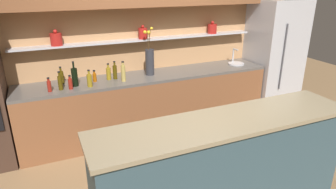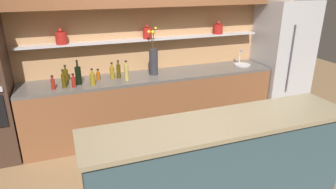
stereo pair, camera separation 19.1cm
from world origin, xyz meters
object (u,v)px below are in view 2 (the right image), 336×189
bottle_wine_2 (78,75)px  bottle_oil_9 (112,72)px  flower_vase (153,60)px  bottle_oil_8 (119,71)px  sink_fixture (242,64)px  bottle_sauce_3 (53,83)px  bottle_sauce_0 (98,76)px  bottle_spirit_4 (126,72)px  bottle_oil_1 (64,80)px  bottle_oil_6 (93,79)px  refrigerator (281,59)px  bottle_sauce_7 (74,82)px  bottle_oil_5 (66,75)px

bottle_wine_2 → bottle_oil_9: 0.48m
flower_vase → bottle_oil_8: size_ratio=2.68×
sink_fixture → bottle_sauce_3: sink_fixture is taller
sink_fixture → bottle_sauce_0: bearing=179.6°
bottle_sauce_3 → bottle_spirit_4: size_ratio=0.65×
bottle_oil_8 → bottle_spirit_4: bearing=-60.8°
bottle_oil_1 → bottle_oil_8: 0.76m
flower_vase → bottle_spirit_4: 0.47m
sink_fixture → bottle_oil_6: 2.42m
sink_fixture → bottle_wine_2: 2.59m
bottle_oil_1 → sink_fixture: bearing=3.0°
bottle_oil_8 → sink_fixture: bearing=-0.5°
refrigerator → bottle_sauce_7: 3.41m
bottle_sauce_7 → bottle_oil_6: bearing=-1.1°
flower_vase → bottle_sauce_0: 0.82m
bottle_oil_5 → bottle_wine_2: bearing=-50.0°
bottle_sauce_3 → bottle_oil_9: (0.79, 0.19, 0.01)m
bottle_oil_5 → bottle_oil_8: (0.71, -0.10, 0.01)m
bottle_oil_8 → bottle_oil_9: 0.09m
bottle_sauce_7 → bottle_oil_8: bottle_oil_8 is taller
refrigerator → bottle_spirit_4: bearing=-178.3°
bottle_oil_8 → bottle_sauce_7: bearing=-163.7°
bottle_spirit_4 → bottle_sauce_7: 0.71m
bottle_wine_2 → bottle_sauce_7: bearing=-125.9°
bottle_sauce_0 → bottle_oil_5: bottle_oil_5 is taller
bottle_oil_6 → bottle_oil_8: bottle_oil_8 is taller
bottle_sauce_7 → bottle_wine_2: bearing=54.1°
bottle_oil_1 → bottle_sauce_3: bottle_oil_1 is taller
sink_fixture → bottle_oil_6: bearing=-176.0°
bottle_sauce_7 → bottle_oil_8: 0.65m
bottle_sauce_7 → bottle_oil_9: 0.57m
bottle_oil_1 → bottle_sauce_7: bottle_oil_1 is taller
bottle_oil_1 → bottle_wine_2: 0.21m
bottle_sauce_0 → bottle_oil_9: size_ratio=0.70×
bottle_sauce_0 → bottle_sauce_7: size_ratio=0.88×
refrigerator → bottle_wine_2: (-3.33, -0.02, 0.08)m
flower_vase → sink_fixture: bearing=-0.5°
bottle_oil_8 → bottle_oil_1: bearing=-167.8°
sink_fixture → bottle_wine_2: bearing=-178.5°
bottle_sauce_0 → bottle_oil_5: size_ratio=0.70×
refrigerator → bottle_oil_1: (-3.52, -0.09, 0.05)m
bottle_wine_2 → bottle_oil_6: bottle_wine_2 is taller
flower_vase → bottle_oil_5: 1.24m
bottle_sauce_0 → bottle_oil_6: bearing=-117.8°
sink_fixture → bottle_oil_5: (-2.74, 0.12, 0.07)m
bottle_sauce_3 → bottle_oil_8: bearing=11.4°
bottle_wine_2 → sink_fixture: bearing=1.5°
bottle_oil_6 → bottle_sauce_7: bottle_oil_6 is taller
bottle_wine_2 → bottle_oil_5: bearing=130.0°
bottle_sauce_0 → bottle_oil_9: bottle_oil_9 is taller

